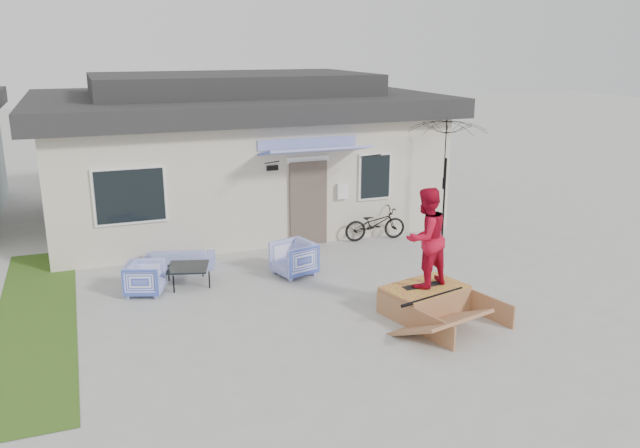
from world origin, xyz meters
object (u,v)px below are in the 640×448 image
object	(u,v)px
bicycle	(375,220)
skate_ramp	(425,299)
coffee_table	(189,275)
skater	(426,236)
loveseat	(180,255)
armchair_left	(145,277)
patio_umbrella	(446,172)
skateboard	(423,285)
armchair_right	(294,257)

from	to	relation	value
bicycle	skate_ramp	bearing A→B (deg)	170.43
coffee_table	skater	world-z (taller)	skater
coffee_table	bicycle	bearing A→B (deg)	16.68
coffee_table	skate_ramp	bearing A→B (deg)	-37.51
loveseat	bicycle	size ratio (longest dim) A/B	0.95
skate_ramp	skater	xyz separation A→B (m)	(-0.01, 0.05, 1.23)
bicycle	loveseat	bearing A→B (deg)	98.72
armchair_left	patio_umbrella	size ratio (longest dim) A/B	0.32
skateboard	skater	xyz separation A→B (m)	(0.00, 0.00, 0.95)
bicycle	patio_umbrella	world-z (taller)	patio_umbrella
patio_umbrella	skater	distance (m)	4.80
coffee_table	skater	distance (m)	5.03
coffee_table	patio_umbrella	xyz separation A→B (m)	(6.66, 0.96, 1.55)
loveseat	armchair_left	bearing A→B (deg)	70.71
armchair_right	skate_ramp	world-z (taller)	armchair_right
patio_umbrella	skater	bearing A→B (deg)	-125.49
bicycle	patio_umbrella	xyz separation A→B (m)	(1.66, -0.54, 1.23)
armchair_left	skate_ramp	distance (m)	5.53
loveseat	skater	size ratio (longest dim) A/B	0.83
patio_umbrella	skateboard	world-z (taller)	patio_umbrella
loveseat	skateboard	size ratio (longest dim) A/B	1.91
loveseat	coffee_table	distance (m)	1.12
skateboard	skater	bearing A→B (deg)	0.00
armchair_left	patio_umbrella	bearing A→B (deg)	-61.29
coffee_table	skate_ramp	world-z (taller)	skate_ramp
armchair_right	patio_umbrella	bearing A→B (deg)	89.57
skate_ramp	armchair_right	bearing A→B (deg)	106.96
armchair_right	bicycle	bearing A→B (deg)	106.52
coffee_table	skateboard	xyz separation A→B (m)	(3.88, -2.94, 0.32)
skater	loveseat	bearing A→B (deg)	-63.54
armchair_right	skateboard	distance (m)	3.17
armchair_left	armchair_right	xyz separation A→B (m)	(3.13, -0.01, 0.04)
armchair_right	skater	bearing A→B (deg)	15.80
loveseat	armchair_right	distance (m)	2.61
loveseat	skateboard	bearing A→B (deg)	148.12
bicycle	skater	size ratio (longest dim) A/B	0.87
coffee_table	loveseat	bearing A→B (deg)	90.19
skateboard	patio_umbrella	bearing A→B (deg)	51.84
loveseat	patio_umbrella	size ratio (longest dim) A/B	0.67
skateboard	armchair_left	bearing A→B (deg)	147.74
bicycle	skate_ramp	xyz separation A→B (m)	(-1.11, -4.49, -0.27)
armchair_right	loveseat	bearing A→B (deg)	-136.64
patio_umbrella	skate_ramp	bearing A→B (deg)	-125.04
skate_ramp	skateboard	world-z (taller)	skateboard
loveseat	skate_ramp	xyz separation A→B (m)	(3.90, -4.10, -0.05)
loveseat	coffee_table	world-z (taller)	loveseat
armchair_left	patio_umbrella	world-z (taller)	patio_umbrella
coffee_table	skate_ramp	size ratio (longest dim) A/B	0.41
armchair_right	skater	size ratio (longest dim) A/B	0.44
loveseat	bicycle	bearing A→B (deg)	-161.25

